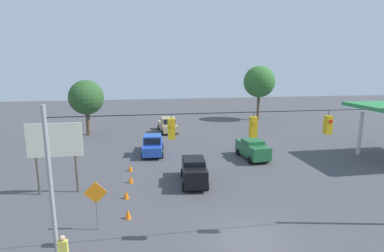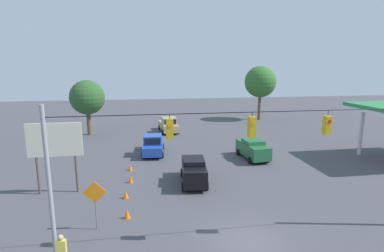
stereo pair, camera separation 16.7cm
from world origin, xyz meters
TOP-DOWN VIEW (x-y plane):
  - ground_plane at (0.00, 0.00)m, footprint 140.00×140.00m
  - overhead_signal_span at (0.02, -0.06)m, footprint 19.20×0.38m
  - pickup_truck_blue_withflow_far at (4.35, -16.76)m, footprint 2.45×5.24m
  - pickup_truck_tan_withflow_deep at (1.91, -27.18)m, footprint 2.59×5.59m
  - sedan_green_oncoming_far at (-5.29, -13.56)m, footprint 2.36×4.50m
  - sedan_black_withflow_mid at (1.49, -8.31)m, footprint 2.30×4.60m
  - traffic_cone_nearest at (6.35, -3.43)m, footprint 0.38×0.38m
  - traffic_cone_second at (6.59, -6.28)m, footprint 0.38×0.38m
  - traffic_cone_third at (6.38, -9.14)m, footprint 0.38×0.38m
  - traffic_cone_fourth at (6.51, -11.89)m, footprint 0.38×0.38m
  - roadside_billboard at (11.42, -8.00)m, footprint 3.72×0.16m
  - work_zone_sign at (7.97, -2.44)m, footprint 1.27×0.06m
  - tree_horizon_left at (12.44, -27.01)m, footprint 4.48×4.48m
  - tree_horizon_right at (-14.15, -34.41)m, footprint 5.24×5.24m

SIDE VIEW (x-z plane):
  - ground_plane at x=0.00m, z-range 0.00..0.00m
  - traffic_cone_nearest at x=6.35m, z-range 0.00..0.60m
  - traffic_cone_second at x=6.59m, z-range 0.00..0.60m
  - traffic_cone_third at x=6.38m, z-range 0.00..0.60m
  - traffic_cone_fourth at x=6.51m, z-range 0.00..0.60m
  - pickup_truck_blue_withflow_far at x=4.35m, z-range -0.08..2.04m
  - pickup_truck_tan_withflow_deep at x=1.91m, z-range -0.08..2.04m
  - sedan_green_oncoming_far at x=-5.29m, z-range 0.04..1.96m
  - sedan_black_withflow_mid at x=1.49m, z-range 0.04..2.03m
  - work_zone_sign at x=7.97m, z-range 0.57..3.41m
  - roadside_billboard at x=11.42m, z-range 1.07..6.21m
  - overhead_signal_span at x=0.02m, z-range 0.95..8.34m
  - tree_horizon_left at x=12.44m, z-range 1.34..8.58m
  - tree_horizon_right at x=-14.15m, z-range 1.88..10.94m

